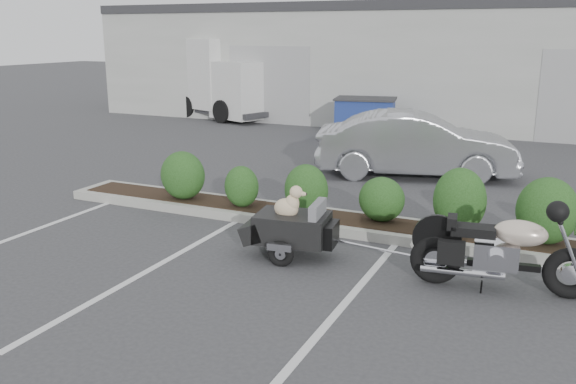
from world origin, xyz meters
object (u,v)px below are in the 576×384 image
at_px(sedan, 416,145).
at_px(dumpster, 365,117).
at_px(delivery_truck, 210,79).
at_px(pet_trailer, 291,226).
at_px(motorcycle, 502,252).

bearing_deg(sedan, dumpster, 14.10).
xyz_separation_m(sedan, delivery_truck, (-9.34, 6.73, 0.66)).
xyz_separation_m(pet_trailer, dumpster, (-2.16, 10.07, 0.15)).
xyz_separation_m(motorcycle, delivery_truck, (-11.72, 12.35, 0.85)).
height_order(sedan, dumpster, sedan).
height_order(pet_trailer, delivery_truck, delivery_truck).
bearing_deg(delivery_truck, motorcycle, -26.08).
xyz_separation_m(motorcycle, dumpster, (-4.95, 10.08, 0.09)).
distance_m(pet_trailer, delivery_truck, 15.26).
distance_m(motorcycle, delivery_truck, 17.05).
distance_m(motorcycle, pet_trailer, 2.79).
bearing_deg(pet_trailer, sedan, 78.09).
bearing_deg(dumpster, delivery_truck, 150.30).
distance_m(dumpster, delivery_truck, 7.18).
bearing_deg(motorcycle, pet_trailer, 171.85).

